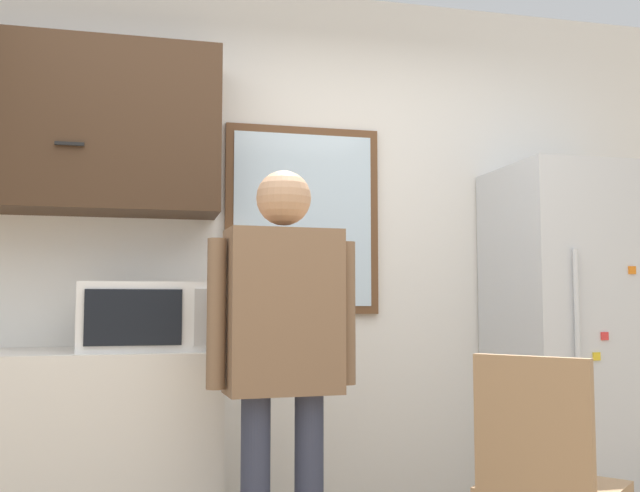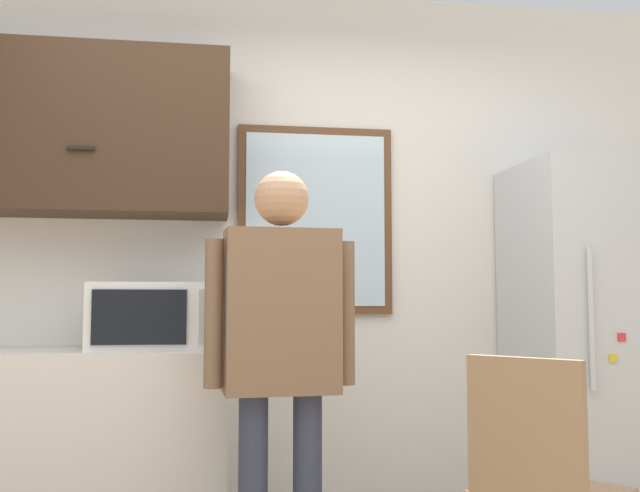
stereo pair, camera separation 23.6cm
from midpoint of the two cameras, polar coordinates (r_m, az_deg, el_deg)
back_wall at (r=3.60m, az=-7.08°, el=-0.38°), size 6.00×0.06×2.70m
microwave at (r=3.18m, az=-15.81°, el=-5.45°), size 0.54×0.38×0.29m
person at (r=2.72m, az=-5.48°, el=-7.12°), size 0.58×0.25×1.60m
refrigerator at (r=3.75m, az=17.83°, el=-7.52°), size 0.70×0.67×1.76m
chair at (r=2.60m, az=15.02°, el=-17.32°), size 0.60×0.60×0.91m
window at (r=3.60m, az=-3.27°, el=2.11°), size 0.79×0.05×0.95m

